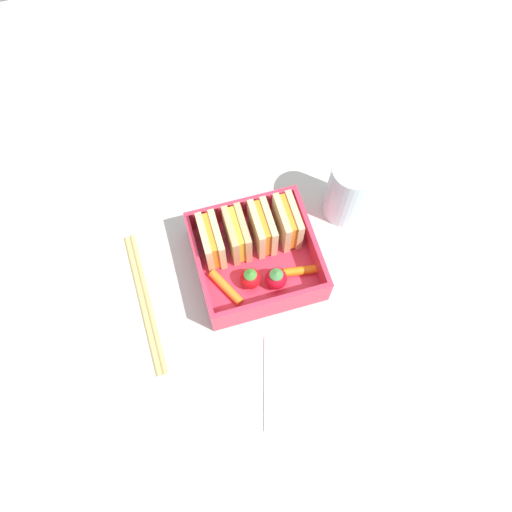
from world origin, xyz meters
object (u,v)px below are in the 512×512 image
object	(u,v)px
drinking_glass	(349,190)
sandwich_center_right	(287,222)
carrot_stick_left	(226,287)
chopstick_pair	(144,301)
sandwich_left	(211,241)
strawberry_left	(250,278)
folded_napkin	(308,383)
strawberry_far_left	(276,278)
carrot_stick_far_left	(301,271)
sandwich_center_left	(237,235)
sandwich_center	(262,228)

from	to	relation	value
drinking_glass	sandwich_center_right	bearing A→B (deg)	-168.38
carrot_stick_left	chopstick_pair	distance (cm)	10.72
sandwich_left	strawberry_left	bearing A→B (deg)	-58.04
drinking_glass	folded_napkin	xyz separation A→B (cm)	(-12.43, -21.56, -4.71)
sandwich_center_right	strawberry_far_left	xyz separation A→B (cm)	(-3.49, -6.57, -1.40)
sandwich_left	carrot_stick_left	distance (cm)	6.14
sandwich_center_right	strawberry_far_left	world-z (taller)	sandwich_center_right
carrot_stick_left	carrot_stick_far_left	bearing A→B (deg)	-2.57
sandwich_center_right	chopstick_pair	distance (cm)	21.07
sandwich_center_left	strawberry_far_left	distance (cm)	7.47
carrot_stick_left	strawberry_left	xyz separation A→B (cm)	(3.23, -0.00, 0.91)
sandwich_center_right	strawberry_left	world-z (taller)	sandwich_center_right
strawberry_left	carrot_stick_far_left	size ratio (longest dim) A/B	0.74
sandwich_center_left	carrot_stick_left	bearing A→B (deg)	-118.51
strawberry_left	chopstick_pair	bearing A→B (deg)	173.43
sandwich_center	carrot_stick_left	distance (cm)	8.89
sandwich_center_left	carrot_stick_left	world-z (taller)	sandwich_center_left
sandwich_center	chopstick_pair	bearing A→B (deg)	-166.48
sandwich_center_right	sandwich_center	bearing A→B (deg)	180.00
strawberry_left	drinking_glass	world-z (taller)	drinking_glass
sandwich_center	strawberry_far_left	xyz separation A→B (cm)	(-0.12, -6.57, -1.40)
folded_napkin	strawberry_left	bearing A→B (deg)	102.93
drinking_glass	folded_napkin	world-z (taller)	drinking_glass
sandwich_center_right	strawberry_far_left	size ratio (longest dim) A/B	1.71
sandwich_center_left	sandwich_center_right	size ratio (longest dim) A/B	1.00
sandwich_center_left	carrot_stick_far_left	size ratio (longest dim) A/B	1.30
sandwich_center_left	sandwich_center	size ratio (longest dim) A/B	1.00
sandwich_center_right	carrot_stick_left	size ratio (longest dim) A/B	1.07
sandwich_left	carrot_stick_far_left	bearing A→B (deg)	-30.94
drinking_glass	sandwich_center_left	bearing A→B (deg)	-173.27
sandwich_center_left	carrot_stick_far_left	bearing A→B (deg)	-41.87
carrot_stick_far_left	sandwich_center_right	bearing A→B (deg)	90.58
strawberry_left	carrot_stick_far_left	world-z (taller)	strawberry_left
carrot_stick_left	folded_napkin	bearing A→B (deg)	-65.31
strawberry_far_left	sandwich_center_left	bearing A→B (deg)	116.33
sandwich_center_right	carrot_stick_far_left	xyz separation A→B (cm)	(0.06, -6.10, -2.37)
sandwich_left	chopstick_pair	world-z (taller)	sandwich_left
sandwich_center_right	carrot_stick_far_left	distance (cm)	6.54
carrot_stick_far_left	sandwich_left	bearing A→B (deg)	149.06
sandwich_left	sandwich_center_right	size ratio (longest dim) A/B	1.00
sandwich_center_right	sandwich_center_left	bearing A→B (deg)	180.00
chopstick_pair	sandwich_center	bearing A→B (deg)	13.52
sandwich_center_right	carrot_stick_far_left	world-z (taller)	sandwich_center_right
sandwich_left	chopstick_pair	distance (cm)	11.62
carrot_stick_far_left	chopstick_pair	distance (cm)	20.53
sandwich_center	strawberry_left	xyz separation A→B (cm)	(-3.21, -5.66, -1.45)
carrot_stick_left	carrot_stick_far_left	size ratio (longest dim) A/B	1.22
sandwich_center	folded_napkin	world-z (taller)	sandwich_center
strawberry_far_left	chopstick_pair	size ratio (longest dim) A/B	0.17
folded_napkin	strawberry_far_left	bearing A→B (deg)	90.56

